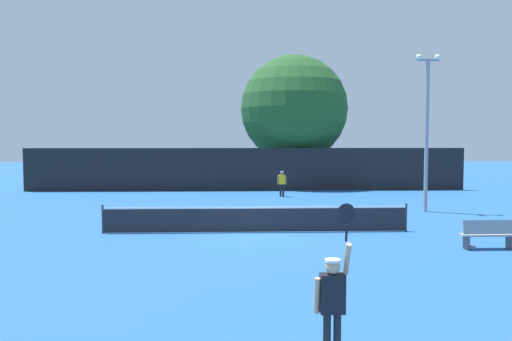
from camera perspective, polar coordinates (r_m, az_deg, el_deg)
The scene contains 12 objects.
ground_plane at distance 19.44m, azimuth 0.01°, elevation -6.86°, with size 120.00×120.00×0.00m, color #235693.
tennis_net at distance 19.36m, azimuth 0.01°, elevation -5.37°, with size 11.47×0.08×1.07m.
perimeter_fence at distance 34.81m, azimuth -1.00°, elevation 0.13°, with size 29.80×0.12×2.89m, color black.
player_serving at distance 8.23m, azimuth 8.53°, elevation -13.48°, with size 0.67×0.39×2.51m.
player_receiving at distance 31.30m, azimuth 2.89°, elevation -1.21°, with size 0.57×0.23×1.54m.
tennis_ball at distance 22.43m, azimuth -1.20°, elevation -5.38°, with size 0.07×0.07×0.07m, color #CCE033.
spare_racket at distance 18.42m, azimuth 22.36°, elevation -7.64°, with size 0.28×0.52×0.04m.
courtside_bench at distance 18.03m, azimuth 24.40°, elevation -6.45°, with size 1.80×0.44×0.95m.
light_pole at distance 25.95m, azimuth 18.41°, elevation 5.12°, with size 1.18×0.28×7.51m.
large_tree at distance 38.49m, azimuth 4.23°, elevation 6.83°, with size 7.91×7.91×9.69m.
parked_car_near at distance 43.82m, azimuth -5.58°, elevation -0.07°, with size 2.41×4.40×1.69m.
parked_car_mid at distance 44.73m, azimuth 11.81°, elevation -0.06°, with size 2.09×4.28×1.69m.
Camera 1 is at (-0.75, -19.11, 3.50)m, focal length 36.11 mm.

